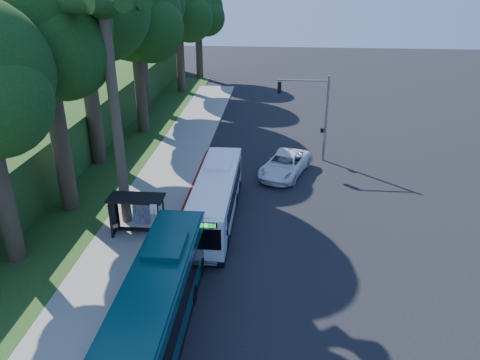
# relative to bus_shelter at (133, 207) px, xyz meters

# --- Properties ---
(ground) EXTENTS (140.00, 140.00, 0.00)m
(ground) POSITION_rel_bus_shelter_xyz_m (7.26, 2.86, -1.81)
(ground) COLOR black
(ground) RESTS_ON ground
(sidewalk) EXTENTS (4.50, 70.00, 0.12)m
(sidewalk) POSITION_rel_bus_shelter_xyz_m (-0.04, 2.86, -1.75)
(sidewalk) COLOR gray
(sidewalk) RESTS_ON ground
(red_curb) EXTENTS (0.25, 30.00, 0.13)m
(red_curb) POSITION_rel_bus_shelter_xyz_m (2.26, -1.14, -1.74)
(red_curb) COLOR maroon
(red_curb) RESTS_ON ground
(grass_verge) EXTENTS (8.00, 70.00, 0.06)m
(grass_verge) POSITION_rel_bus_shelter_xyz_m (-5.74, 7.86, -1.78)
(grass_verge) COLOR #234719
(grass_verge) RESTS_ON ground
(bus_shelter) EXTENTS (3.20, 1.51, 2.55)m
(bus_shelter) POSITION_rel_bus_shelter_xyz_m (0.00, 0.00, 0.00)
(bus_shelter) COLOR black
(bus_shelter) RESTS_ON ground
(stop_sign_pole) EXTENTS (0.35, 0.06, 3.17)m
(stop_sign_pole) POSITION_rel_bus_shelter_xyz_m (1.86, -2.14, 0.28)
(stop_sign_pole) COLOR gray
(stop_sign_pole) RESTS_ON ground
(traffic_signal_pole) EXTENTS (4.10, 0.30, 7.00)m
(traffic_signal_pole) POSITION_rel_bus_shelter_xyz_m (11.04, 12.86, 2.62)
(traffic_signal_pole) COLOR gray
(traffic_signal_pole) RESTS_ON ground
(palm_tree) EXTENTS (4.20, 4.20, 14.40)m
(palm_tree) POSITION_rel_bus_shelter_xyz_m (-0.94, 1.36, 10.57)
(palm_tree) COLOR #4C3F2D
(palm_tree) RESTS_ON ground
(tree_0) EXTENTS (8.40, 8.00, 15.70)m
(tree_0) POSITION_rel_bus_shelter_xyz_m (-5.14, 2.84, 9.40)
(tree_0) COLOR #382B1E
(tree_0) RESTS_ON ground
(tree_2) EXTENTS (8.82, 8.40, 15.12)m
(tree_2) POSITION_rel_bus_shelter_xyz_m (-4.64, 18.84, 8.67)
(tree_2) COLOR #382B1E
(tree_2) RESTS_ON ground
(tree_4) EXTENTS (8.40, 8.00, 14.14)m
(tree_4) POSITION_rel_bus_shelter_xyz_m (-4.14, 34.84, 7.92)
(tree_4) COLOR #382B1E
(tree_4) RESTS_ON ground
(tree_5) EXTENTS (7.35, 7.00, 12.86)m
(tree_5) POSITION_rel_bus_shelter_xyz_m (-3.16, 42.84, 7.16)
(tree_5) COLOR #382B1E
(tree_5) RESTS_ON ground
(white_bus) EXTENTS (2.33, 10.73, 3.20)m
(white_bus) POSITION_rel_bus_shelter_xyz_m (4.57, 2.34, -0.25)
(white_bus) COLOR white
(white_bus) RESTS_ON ground
(teal_bus) EXTENTS (2.48, 11.33, 3.38)m
(teal_bus) POSITION_rel_bus_shelter_xyz_m (3.45, -7.85, -0.16)
(teal_bus) COLOR #0A383C
(teal_bus) RESTS_ON ground
(pickup) EXTENTS (4.50, 6.50, 1.65)m
(pickup) POSITION_rel_bus_shelter_xyz_m (8.88, 9.65, -0.98)
(pickup) COLOR white
(pickup) RESTS_ON ground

